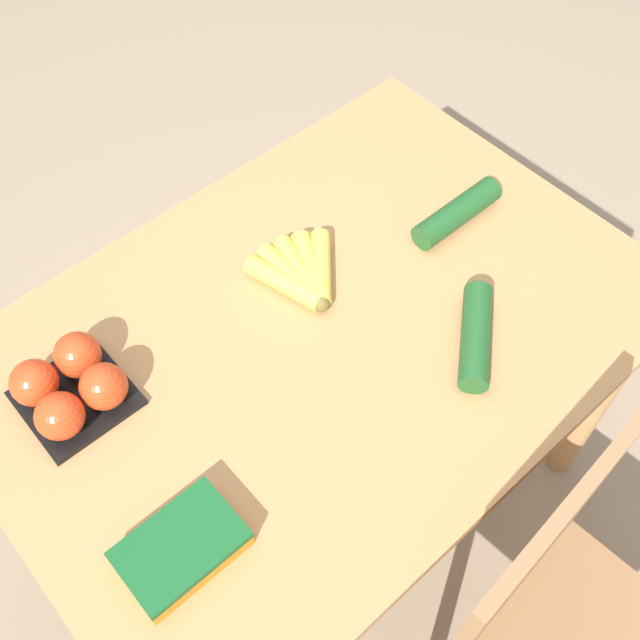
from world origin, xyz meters
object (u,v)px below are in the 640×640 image
cucumber_far (476,336)px  banana_bunch (302,274)px  tomato_pack (70,386)px  carrot_bag (181,547)px  cucumber_near (457,213)px

cucumber_far → banana_bunch: bearing=-66.6°
tomato_pack → carrot_bag: (0.02, 0.32, -0.02)m
banana_bunch → cucumber_near: 0.33m
banana_bunch → carrot_bag: size_ratio=1.00×
carrot_bag → cucumber_far: size_ratio=0.94×
banana_bunch → tomato_pack: (0.43, -0.06, 0.02)m
banana_bunch → cucumber_near: cucumber_near is taller
tomato_pack → carrot_bag: size_ratio=0.96×
tomato_pack → cucumber_far: 0.67m
tomato_pack → cucumber_far: (-0.56, 0.36, -0.02)m
banana_bunch → carrot_bag: 0.52m
tomato_pack → cucumber_far: bearing=147.7°
banana_bunch → cucumber_far: bearing=113.4°
carrot_bag → cucumber_near: bearing=-167.2°
carrot_bag → banana_bunch: bearing=-150.0°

